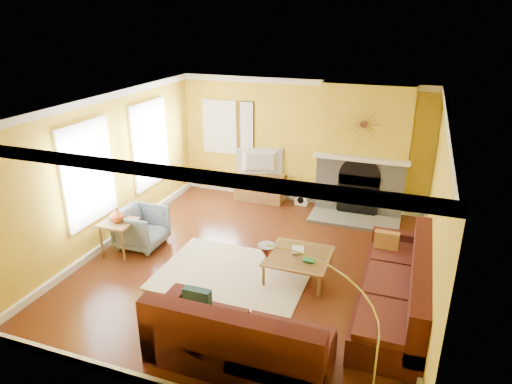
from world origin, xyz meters
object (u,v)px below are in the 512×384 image
at_px(coffee_table, 298,265).
at_px(sectional_sofa, 308,281).
at_px(armchair, 142,228).
at_px(media_console, 260,187).
at_px(side_table, 120,237).
at_px(arc_lamp, 324,340).

bearing_deg(coffee_table, sectional_sofa, -66.93).
distance_m(sectional_sofa, armchair, 3.37).
xyz_separation_m(media_console, side_table, (-1.50, -3.15, 0.00)).
bearing_deg(side_table, media_console, 64.55).
bearing_deg(armchair, side_table, 148.48).
bearing_deg(media_console, arc_lamp, -64.51).
bearing_deg(side_table, sectional_sofa, -7.58).
height_order(sectional_sofa, side_table, sectional_sofa).
height_order(coffee_table, armchair, armchair).
relative_size(coffee_table, arc_lamp, 0.52).
bearing_deg(armchair, coffee_table, -90.81).
xyz_separation_m(media_console, armchair, (-1.28, -2.80, 0.06)).
xyz_separation_m(sectional_sofa, media_console, (-1.99, 3.62, -0.15)).
relative_size(media_console, armchair, 1.39).
height_order(sectional_sofa, arc_lamp, arc_lamp).
relative_size(media_console, side_table, 1.80).
xyz_separation_m(armchair, side_table, (-0.22, -0.36, -0.06)).
bearing_deg(coffee_table, side_table, -174.30).
xyz_separation_m(coffee_table, armchair, (-2.94, 0.04, 0.16)).
height_order(coffee_table, media_console, media_console).
height_order(armchair, side_table, armchair).
relative_size(coffee_table, armchair, 1.25).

